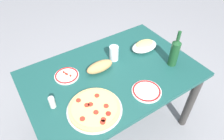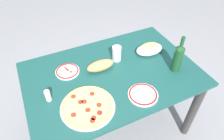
% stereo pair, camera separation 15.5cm
% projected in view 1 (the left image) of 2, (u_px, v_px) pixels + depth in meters
% --- Properties ---
extents(ground_plane, '(8.00, 8.00, 0.00)m').
position_uv_depth(ground_plane, '(112.00, 123.00, 2.06)').
color(ground_plane, gray).
rests_on(ground_plane, ground).
extents(dining_table, '(1.32, 0.87, 0.71)m').
position_uv_depth(dining_table, '(112.00, 83.00, 1.65)').
color(dining_table, '#194C47').
rests_on(dining_table, ground).
extents(pepperoni_pizza, '(0.36, 0.36, 0.03)m').
position_uv_depth(pepperoni_pizza, '(95.00, 108.00, 1.31)').
color(pepperoni_pizza, '#B7B7BC').
rests_on(pepperoni_pizza, dining_table).
extents(baked_pasta_dish, '(0.24, 0.15, 0.08)m').
position_uv_depth(baked_pasta_dish, '(144.00, 46.00, 1.76)').
color(baked_pasta_dish, white).
rests_on(baked_pasta_dish, dining_table).
extents(wine_bottle, '(0.07, 0.07, 0.30)m').
position_uv_depth(wine_bottle, '(175.00, 52.00, 1.56)').
color(wine_bottle, '#194723').
rests_on(wine_bottle, dining_table).
extents(water_glass, '(0.07, 0.07, 0.13)m').
position_uv_depth(water_glass, '(114.00, 53.00, 1.65)').
color(water_glass, silver).
rests_on(water_glass, dining_table).
extents(side_plate_near, '(0.21, 0.21, 0.02)m').
position_uv_depth(side_plate_near, '(147.00, 91.00, 1.43)').
color(side_plate_near, white).
rests_on(side_plate_near, dining_table).
extents(side_plate_far, '(0.18, 0.18, 0.02)m').
position_uv_depth(side_plate_far, '(67.00, 75.00, 1.54)').
color(side_plate_far, white).
rests_on(side_plate_far, dining_table).
extents(bread_loaf, '(0.22, 0.09, 0.08)m').
position_uv_depth(bread_loaf, '(100.00, 67.00, 1.56)').
color(bread_loaf, tan).
rests_on(bread_loaf, dining_table).
extents(spice_shaker, '(0.04, 0.04, 0.09)m').
position_uv_depth(spice_shaker, '(52.00, 102.00, 1.31)').
color(spice_shaker, silver).
rests_on(spice_shaker, dining_table).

